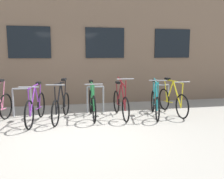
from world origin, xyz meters
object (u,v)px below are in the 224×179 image
bicycle_teal (155,103)px  bicycle_purple (36,107)px  bicycle_green (92,103)px  bicycle_yellow (172,100)px  bicycle_maroon (121,103)px  bicycle_black (61,106)px

bicycle_teal → bicycle_purple: (-3.13, -0.02, 0.01)m
bicycle_green → bicycle_yellow: size_ratio=0.98×
bicycle_yellow → bicycle_purple: size_ratio=0.98×
bicycle_maroon → bicycle_teal: size_ratio=1.02×
bicycle_purple → bicycle_black: bearing=9.5°
bicycle_green → bicycle_yellow: (2.28, -0.02, -0.01)m
bicycle_green → bicycle_black: bearing=-173.0°
bicycle_maroon → bicycle_black: size_ratio=1.00×
bicycle_black → bicycle_purple: 0.62m
bicycle_teal → bicycle_purple: 3.13m
bicycle_maroon → bicycle_green: 0.77m
bicycle_teal → bicycle_black: (-2.51, 0.08, 0.00)m
bicycle_green → bicycle_black: (-0.81, -0.10, -0.01)m
bicycle_black → bicycle_purple: bearing=-170.5°
bicycle_green → bicycle_yellow: bearing=-0.5°
bicycle_maroon → bicycle_yellow: bicycle_maroon is taller
bicycle_maroon → bicycle_green: bearing=175.3°
bicycle_green → bicycle_teal: (1.70, -0.18, -0.01)m
bicycle_maroon → bicycle_black: (-1.57, -0.04, 0.00)m
bicycle_maroon → bicycle_purple: 2.19m
bicycle_green → bicycle_purple: size_ratio=0.96×
bicycle_purple → bicycle_green: bearing=8.1°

